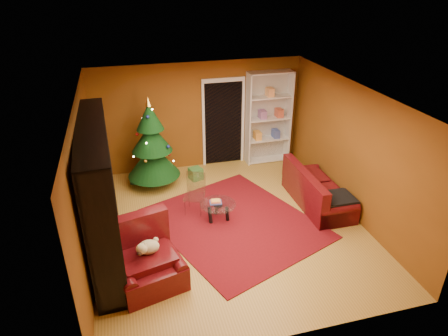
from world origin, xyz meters
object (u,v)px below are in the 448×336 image
object	(u,v)px
media_unit	(100,193)
dog	(149,247)
armchair	(148,260)
gift_box_teal	(137,177)
sofa	(319,187)
acrylic_chair	(194,196)
christmas_tree	(152,144)
coffee_table	(218,211)
gift_box_green	(196,174)
gift_box_red	(163,174)
rug	(235,223)
white_bookshelf	(268,118)

from	to	relation	value
media_unit	dog	distance (m)	1.26
media_unit	armchair	size ratio (longest dim) A/B	2.79
gift_box_teal	armchair	distance (m)	3.42
gift_box_teal	armchair	xyz separation A→B (m)	(-0.04, -3.41, 0.29)
sofa	acrylic_chair	world-z (taller)	sofa
christmas_tree	acrylic_chair	size ratio (longest dim) A/B	2.76
gift_box_teal	coffee_table	xyz separation A→B (m)	(1.45, -1.98, 0.05)
gift_box_green	sofa	distance (m)	2.89
gift_box_teal	gift_box_red	world-z (taller)	gift_box_teal
media_unit	christmas_tree	size ratio (longest dim) A/B	1.45
coffee_table	acrylic_chair	world-z (taller)	acrylic_chair
rug	coffee_table	distance (m)	0.40
gift_box_teal	white_bookshelf	bearing A→B (deg)	6.14
dog	gift_box_teal	bearing A→B (deg)	75.63
christmas_tree	sofa	world-z (taller)	christmas_tree
rug	sofa	distance (m)	1.96
armchair	dog	distance (m)	0.22
christmas_tree	acrylic_chair	xyz separation A→B (m)	(0.66, -1.40, -0.64)
gift_box_green	white_bookshelf	bearing A→B (deg)	15.32
gift_box_red	coffee_table	size ratio (longest dim) A/B	0.32
acrylic_chair	rug	bearing A→B (deg)	-15.91
acrylic_chair	media_unit	bearing A→B (deg)	-129.80
white_bookshelf	gift_box_teal	bearing A→B (deg)	-174.57
sofa	acrylic_chair	xyz separation A→B (m)	(-2.58, 0.32, -0.02)
gift_box_teal	white_bookshelf	world-z (taller)	white_bookshelf
gift_box_green	armchair	world-z (taller)	armchair
gift_box_teal	coffee_table	size ratio (longest dim) A/B	0.39
gift_box_red	coffee_table	distance (m)	2.18
armchair	coffee_table	size ratio (longest dim) A/B	1.54
rug	gift_box_red	bearing A→B (deg)	116.82
rug	coffee_table	size ratio (longest dim) A/B	4.39
gift_box_red	white_bookshelf	bearing A→B (deg)	6.77
armchair	coffee_table	world-z (taller)	armchair
rug	christmas_tree	distance (m)	2.60
rug	dog	xyz separation A→B (m)	(-1.74, -1.15, 0.63)
gift_box_red	christmas_tree	bearing A→B (deg)	-132.03
christmas_tree	acrylic_chair	distance (m)	1.67
rug	gift_box_teal	bearing A→B (deg)	128.24
media_unit	gift_box_red	bearing A→B (deg)	60.16
gift_box_green	christmas_tree	bearing A→B (deg)	-178.66
gift_box_red	sofa	world-z (taller)	sofa
white_bookshelf	coffee_table	size ratio (longest dim) A/B	3.33
rug	media_unit	bearing A→B (deg)	-174.90
gift_box_red	sofa	distance (m)	3.62
christmas_tree	gift_box_teal	world-z (taller)	christmas_tree
coffee_table	gift_box_red	bearing A→B (deg)	112.76
dog	white_bookshelf	bearing A→B (deg)	33.73
coffee_table	acrylic_chair	size ratio (longest dim) A/B	0.93
coffee_table	gift_box_teal	bearing A→B (deg)	126.18
armchair	sofa	bearing A→B (deg)	7.65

